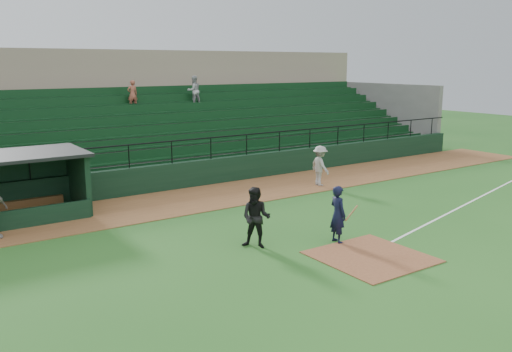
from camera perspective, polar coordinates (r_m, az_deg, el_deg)
ground at (r=16.96m, az=9.66°, el=-7.52°), size 90.00×90.00×0.00m
warning_track at (r=23.11m, az=-4.20°, el=-2.10°), size 40.00×4.00×0.03m
home_plate_dirt at (r=16.29m, az=12.12°, el=-8.38°), size 3.00×3.00×0.03m
foul_line at (r=23.66m, az=21.73°, el=-2.62°), size 17.49×4.44×0.01m
stadium_structure at (r=30.23m, az=-12.40°, el=5.37°), size 38.00×13.08×6.40m
batter_at_plate at (r=17.14m, az=8.69°, el=-4.04°), size 1.05×0.73×1.84m
umpire at (r=16.46m, az=0.01°, el=-4.46°), size 1.15×1.17×1.90m
runner at (r=24.96m, az=6.83°, el=1.10°), size 0.81×1.26×1.85m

